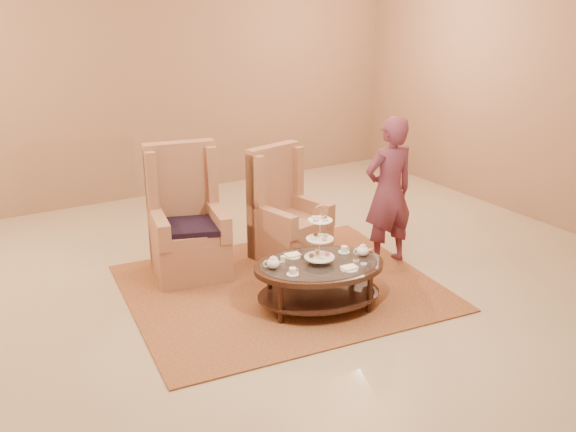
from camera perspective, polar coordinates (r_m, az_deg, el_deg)
ground at (r=6.13m, az=0.07°, el=-8.17°), size 8.00×8.00×0.00m
ceiling at (r=6.13m, az=0.07°, el=-8.17°), size 8.00×8.00×0.02m
wall_back at (r=9.16m, az=-13.03°, el=12.29°), size 8.00×0.04×3.50m
rug at (r=6.50m, az=-0.58°, el=-6.36°), size 3.20×2.76×0.02m
tea_table at (r=5.98m, az=2.79°, el=-4.94°), size 1.41×1.15×1.03m
armchair_left at (r=6.78m, az=-8.94°, el=-1.30°), size 0.86×0.88×1.36m
armchair_right at (r=7.06m, az=-0.26°, el=-0.53°), size 0.82×0.83×1.25m
person at (r=6.88m, az=8.94°, el=2.12°), size 0.61×0.42×1.63m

